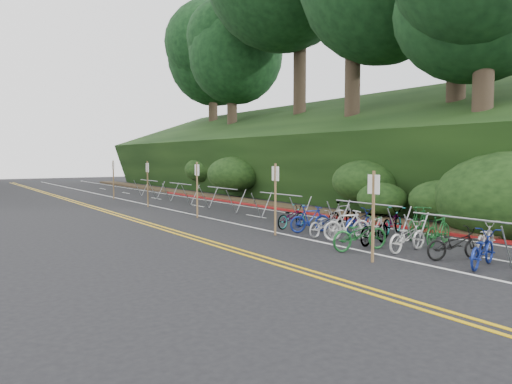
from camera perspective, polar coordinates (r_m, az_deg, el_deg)
ground at (r=13.30m, az=12.79°, el=-7.88°), size 120.00×120.00×0.00m
road_markings at (r=21.74m, az=-5.58°, el=-3.18°), size 7.47×80.00×0.01m
red_curb at (r=26.00m, az=2.37°, el=-1.88°), size 0.25×28.00×0.10m
embankment at (r=35.87m, az=5.24°, el=3.75°), size 14.30×48.14×9.11m
tree_cluster at (r=37.75m, az=-1.69°, el=18.92°), size 33.34×54.79×19.99m
bike_rack_front at (r=14.54m, az=22.33°, el=-3.80°), size 1.11×3.11×1.10m
bike_racks_rest at (r=25.32m, az=-3.91°, el=-0.22°), size 1.14×23.00×1.17m
signpost_near at (r=13.17m, az=13.25°, el=-2.01°), size 0.08×0.40×2.37m
signposts_rest at (r=25.11m, az=-9.82°, el=1.01°), size 0.08×18.40×2.50m
bike_front at (r=14.84m, az=11.79°, el=-4.69°), size 0.91×1.95×0.99m
bike_valet at (r=16.14m, az=16.94°, el=-4.17°), size 3.42×11.03×1.10m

